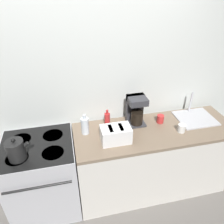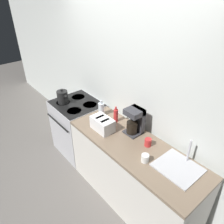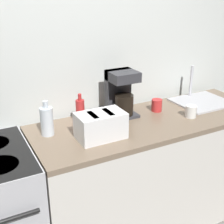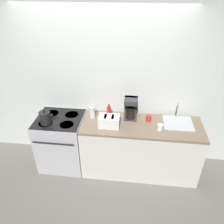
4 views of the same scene
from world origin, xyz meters
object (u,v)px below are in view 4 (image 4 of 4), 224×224
at_px(bottle_clear, 92,112).
at_px(cup_red, 149,118).
at_px(toaster, 109,121).
at_px(cup_white, 160,127).
at_px(coffee_maker, 131,108).
at_px(kettle, 45,118).
at_px(stove, 62,141).
at_px(bottle_red, 109,111).

relative_size(bottle_clear, cup_red, 2.50).
bearing_deg(toaster, cup_white, -0.41).
xyz_separation_m(coffee_maker, cup_red, (0.28, -0.06, -0.13)).
bearing_deg(bottle_clear, cup_white, -11.43).
bearing_deg(kettle, stove, 43.65).
bearing_deg(stove, coffee_maker, 8.70).
xyz_separation_m(stove, coffee_maker, (1.09, 0.17, 0.62)).
bearing_deg(toaster, cup_red, 19.85).
bearing_deg(coffee_maker, bottle_red, -176.65).
bearing_deg(toaster, bottle_red, 97.92).
xyz_separation_m(toaster, bottle_clear, (-0.29, 0.20, 0.01)).
relative_size(stove, bottle_clear, 3.91).
xyz_separation_m(coffee_maker, cup_white, (0.43, -0.28, -0.13)).
bearing_deg(bottle_red, bottle_clear, -168.66).
distance_m(toaster, cup_red, 0.62).
relative_size(bottle_clear, cup_white, 2.64).
xyz_separation_m(stove, cup_white, (1.53, -0.11, 0.49)).
xyz_separation_m(bottle_red, bottle_clear, (-0.25, -0.05, 0.00)).
height_order(toaster, bottle_clear, bottle_clear).
bearing_deg(kettle, cup_red, 9.23).
bearing_deg(cup_white, cup_red, 125.58).
relative_size(bottle_red, bottle_clear, 0.96).
height_order(coffee_maker, bottle_red, coffee_maker).
relative_size(toaster, bottle_clear, 1.30).
xyz_separation_m(bottle_clear, cup_red, (0.87, 0.01, -0.05)).
xyz_separation_m(kettle, coffee_maker, (1.24, 0.31, 0.07)).
relative_size(coffee_maker, cup_red, 3.65).
xyz_separation_m(stove, toaster, (0.80, -0.10, 0.53)).
bearing_deg(kettle, cup_white, 1.14).
height_order(kettle, bottle_red, kettle).
distance_m(stove, coffee_maker, 1.27).
height_order(bottle_red, bottle_clear, bottle_clear).
distance_m(bottle_red, bottle_clear, 0.26).
bearing_deg(cup_red, bottle_clear, -179.46).
height_order(stove, cup_red, cup_red).
relative_size(bottle_red, cup_red, 2.40).
bearing_deg(bottle_red, stove, -169.01).
relative_size(kettle, coffee_maker, 0.68).
distance_m(coffee_maker, bottle_clear, 0.59).
distance_m(toaster, bottle_red, 0.25).
xyz_separation_m(toaster, bottle_red, (-0.03, 0.25, 0.01)).
bearing_deg(toaster, coffee_maker, 42.25).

